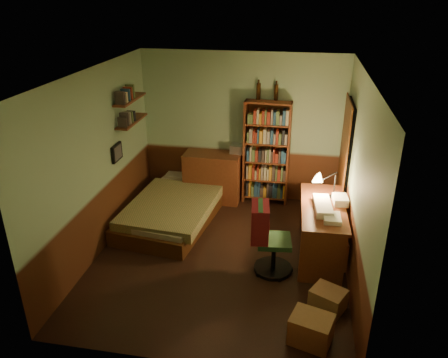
% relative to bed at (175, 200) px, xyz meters
% --- Properties ---
extents(floor, '(3.50, 4.00, 0.02)m').
position_rel_bed_xyz_m(floor, '(0.96, -0.97, -0.34)').
color(floor, black).
rests_on(floor, ground).
extents(ceiling, '(3.50, 4.00, 0.02)m').
position_rel_bed_xyz_m(ceiling, '(0.96, -0.97, 2.28)').
color(ceiling, silver).
rests_on(ceiling, wall_back).
extents(wall_back, '(3.50, 0.02, 2.60)m').
position_rel_bed_xyz_m(wall_back, '(0.96, 1.04, 0.97)').
color(wall_back, '#87AB83').
rests_on(wall_back, ground).
extents(wall_left, '(0.02, 4.00, 2.60)m').
position_rel_bed_xyz_m(wall_left, '(-0.80, -0.97, 0.97)').
color(wall_left, '#87AB83').
rests_on(wall_left, ground).
extents(wall_right, '(0.02, 4.00, 2.60)m').
position_rel_bed_xyz_m(wall_right, '(2.72, -0.97, 0.97)').
color(wall_right, '#87AB83').
rests_on(wall_right, ground).
extents(wall_front, '(3.50, 0.02, 2.60)m').
position_rel_bed_xyz_m(wall_front, '(0.96, -2.98, 0.97)').
color(wall_front, '#87AB83').
rests_on(wall_front, ground).
extents(doorway, '(0.06, 0.90, 2.00)m').
position_rel_bed_xyz_m(doorway, '(2.68, 0.33, 0.67)').
color(doorway, black).
rests_on(doorway, ground).
extents(door_trim, '(0.02, 0.98, 2.08)m').
position_rel_bed_xyz_m(door_trim, '(2.64, 0.33, 0.67)').
color(door_trim, '#42220D').
rests_on(door_trim, ground).
extents(bed, '(1.50, 2.39, 0.67)m').
position_rel_bed_xyz_m(bed, '(0.00, 0.00, 0.00)').
color(bed, '#5F723F').
rests_on(bed, ground).
extents(dresser, '(1.00, 0.52, 0.88)m').
position_rel_bed_xyz_m(dresser, '(0.48, 0.80, 0.10)').
color(dresser, '#602D17').
rests_on(dresser, ground).
extents(mini_stereo, '(0.30, 0.24, 0.15)m').
position_rel_bed_xyz_m(mini_stereo, '(0.92, 0.92, 0.62)').
color(mini_stereo, '#B2B2B7').
rests_on(mini_stereo, dresser).
extents(bookshelf, '(0.80, 0.29, 1.83)m').
position_rel_bed_xyz_m(bookshelf, '(1.41, 0.88, 0.58)').
color(bookshelf, '#602D17').
rests_on(bookshelf, ground).
extents(bottle_left, '(0.08, 0.08, 0.27)m').
position_rel_bed_xyz_m(bottle_left, '(1.23, 0.99, 1.63)').
color(bottle_left, black).
rests_on(bottle_left, bookshelf).
extents(bottle_right, '(0.08, 0.08, 0.26)m').
position_rel_bed_xyz_m(bottle_right, '(1.52, 0.99, 1.62)').
color(bottle_right, black).
rests_on(bottle_right, bookshelf).
extents(desk, '(0.64, 1.47, 0.78)m').
position_rel_bed_xyz_m(desk, '(2.35, -0.67, 0.06)').
color(desk, '#602D17').
rests_on(desk, ground).
extents(paper_stack, '(0.22, 0.28, 0.11)m').
position_rel_bed_xyz_m(paper_stack, '(2.58, -0.55, 0.50)').
color(paper_stack, silver).
rests_on(paper_stack, desk).
extents(desk_lamp, '(0.19, 0.19, 0.60)m').
position_rel_bed_xyz_m(desk_lamp, '(2.49, -0.37, 0.75)').
color(desk_lamp, black).
rests_on(desk_lamp, desk).
extents(office_chair, '(0.57, 0.52, 1.05)m').
position_rel_bed_xyz_m(office_chair, '(1.72, -1.20, 0.19)').
color(office_chair, '#26512A').
rests_on(office_chair, ground).
extents(red_jacket, '(0.25, 0.43, 0.49)m').
position_rel_bed_xyz_m(red_jacket, '(1.69, -1.22, 0.96)').
color(red_jacket, maroon).
rests_on(red_jacket, office_chair).
extents(wall_shelf_lower, '(0.20, 0.90, 0.03)m').
position_rel_bed_xyz_m(wall_shelf_lower, '(-0.68, 0.13, 1.27)').
color(wall_shelf_lower, '#602D17').
rests_on(wall_shelf_lower, wall_left).
extents(wall_shelf_upper, '(0.20, 0.90, 0.03)m').
position_rel_bed_xyz_m(wall_shelf_upper, '(-0.68, 0.13, 1.62)').
color(wall_shelf_upper, '#602D17').
rests_on(wall_shelf_upper, wall_left).
extents(framed_picture, '(0.04, 0.32, 0.26)m').
position_rel_bed_xyz_m(framed_picture, '(-0.76, -0.37, 0.92)').
color(framed_picture, black).
rests_on(framed_picture, wall_left).
extents(cardboard_box_a, '(0.52, 0.46, 0.33)m').
position_rel_bed_xyz_m(cardboard_box_a, '(2.23, -2.43, -0.17)').
color(cardboard_box_a, '#9A7348').
rests_on(cardboard_box_a, ground).
extents(cardboard_box_b, '(0.48, 0.45, 0.27)m').
position_rel_bed_xyz_m(cardboard_box_b, '(2.43, -1.86, -0.20)').
color(cardboard_box_b, '#9A7348').
rests_on(cardboard_box_b, ground).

